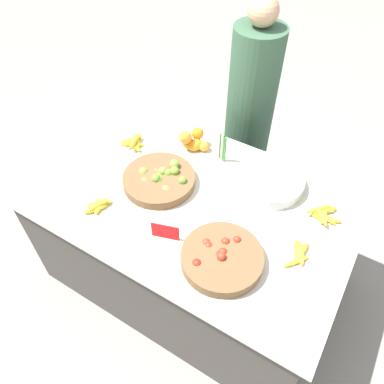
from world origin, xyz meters
TOP-DOWN VIEW (x-y plane):
  - ground_plane at (0.00, 0.00)m, footprint 12.00×12.00m
  - market_table at (0.00, 0.00)m, footprint 1.79×1.16m
  - lime_bowl at (-0.22, 0.00)m, footprint 0.42×0.42m
  - tomato_basket at (0.34, -0.28)m, footprint 0.40×0.40m
  - orange_pile at (-0.22, 0.37)m, footprint 0.19×0.16m
  - metal_bowl at (0.33, 0.32)m, footprint 0.39×0.39m
  - price_sign at (0.03, -0.30)m, footprint 0.14×0.05m
  - veg_bundle at (-0.00, 0.37)m, footprint 0.05×0.03m
  - banana_bunch_middle_left at (0.65, -0.05)m, footprint 0.11×0.20m
  - banana_bunch_front_center at (-0.40, -0.33)m, footprint 0.13×0.17m
  - banana_bunch_front_left at (-0.56, 0.20)m, footprint 0.18×0.17m
  - banana_bunch_middle_right at (0.67, 0.25)m, footprint 0.20×0.19m
  - vendor_person at (-0.09, 0.96)m, footprint 0.34×0.34m

SIDE VIEW (x-z plane):
  - ground_plane at x=0.00m, z-range 0.00..0.00m
  - market_table at x=0.00m, z-range 0.00..0.79m
  - vendor_person at x=-0.09m, z-range -0.06..1.51m
  - banana_bunch_middle_left at x=0.65m, z-range 0.79..0.83m
  - banana_bunch_middle_right at x=0.67m, z-range 0.79..0.84m
  - banana_bunch_front_center at x=-0.40m, z-range 0.79..0.84m
  - banana_bunch_front_left at x=-0.56m, z-range 0.79..0.85m
  - lime_bowl at x=-0.22m, z-range 0.77..0.88m
  - tomato_basket at x=0.34m, z-range 0.78..0.87m
  - metal_bowl at x=0.33m, z-range 0.79..0.87m
  - price_sign at x=0.03m, z-range 0.79..0.90m
  - orange_pile at x=-0.22m, z-range 0.78..0.92m
  - veg_bundle at x=0.00m, z-range 0.79..0.98m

